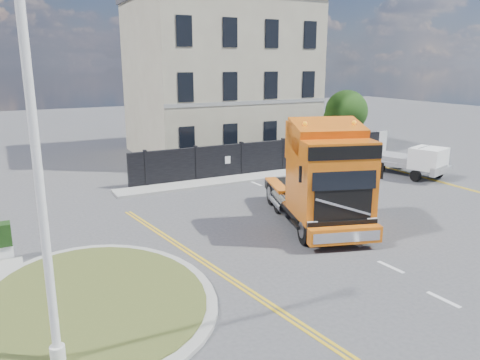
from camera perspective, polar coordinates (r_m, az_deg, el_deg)
ground at (r=19.47m, az=1.92°, el=-6.21°), size 120.00×120.00×0.00m
traffic_island at (r=14.68m, az=-17.14°, el=-13.62°), size 6.80×6.80×0.17m
hoarding_fence at (r=29.90m, az=4.53°, el=2.95°), size 18.80×0.25×2.00m
georgian_building at (r=35.72m, az=-2.57°, el=12.50°), size 12.30×10.30×12.80m
tree at (r=36.64m, az=12.57°, el=7.95°), size 3.20×3.20×4.80m
pavement_far at (r=29.07m, az=4.50°, el=0.73°), size 20.00×1.60×0.12m
truck at (r=19.48m, az=10.12°, el=-0.27°), size 4.84×7.92×4.45m
flatbed_pickup at (r=30.07m, az=21.14°, el=2.17°), size 3.19×5.03×1.92m
lamppost_island at (r=10.46m, az=-23.35°, el=0.40°), size 0.27×0.53×8.61m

